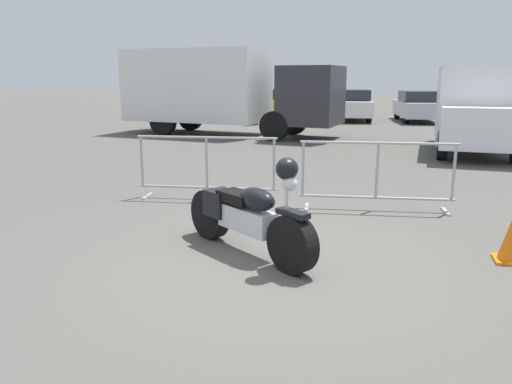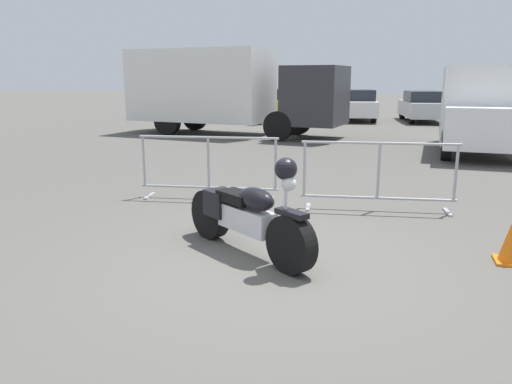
{
  "view_description": "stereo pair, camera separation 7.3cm",
  "coord_description": "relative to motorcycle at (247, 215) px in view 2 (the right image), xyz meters",
  "views": [
    {
      "loc": [
        1.21,
        -5.07,
        2.02
      ],
      "look_at": [
        -0.33,
        0.67,
        0.65
      ],
      "focal_mm": 35.0,
      "sensor_mm": 36.0,
      "label": 1
    },
    {
      "loc": [
        1.28,
        -5.05,
        2.02
      ],
      "look_at": [
        -0.33,
        0.67,
        0.65
      ],
      "focal_mm": 35.0,
      "sensor_mm": 36.0,
      "label": 2
    }
  ],
  "objects": [
    {
      "name": "parked_car_white",
      "position": [
        -0.32,
        19.2,
        0.27
      ],
      "size": [
        2.33,
        4.47,
        1.45
      ],
      "rotation": [
        0.0,
        0.0,
        1.72
      ],
      "color": "white",
      "rests_on": "ground"
    },
    {
      "name": "crowd_barrier_far",
      "position": [
        1.39,
        2.39,
        0.09
      ],
      "size": [
        2.35,
        0.71,
        1.07
      ],
      "rotation": [
        0.0,
        0.0,
        0.13
      ],
      "color": "#9EA0A5",
      "rests_on": "ground"
    },
    {
      "name": "ground_plane",
      "position": [
        0.33,
        -0.27,
        -0.47
      ],
      "size": [
        120.0,
        120.0,
        0.0
      ],
      "primitive_type": "plane",
      "color": "#54514C"
    },
    {
      "name": "pedestrian",
      "position": [
        -4.1,
        15.62,
        0.45
      ],
      "size": [
        0.48,
        0.48,
        1.69
      ],
      "rotation": [
        0.0,
        0.0,
        3.89
      ],
      "color": "#262838",
      "rests_on": "ground"
    },
    {
      "name": "parked_car_black",
      "position": [
        -9.5,
        19.58,
        0.3
      ],
      "size": [
        2.44,
        4.67,
        1.51
      ],
      "rotation": [
        0.0,
        0.0,
        1.72
      ],
      "color": "black",
      "rests_on": "ground"
    },
    {
      "name": "parked_car_yellow",
      "position": [
        -3.38,
        19.53,
        0.27
      ],
      "size": [
        2.35,
        4.5,
        1.46
      ],
      "rotation": [
        0.0,
        0.0,
        1.72
      ],
      "color": "yellow",
      "rests_on": "ground"
    },
    {
      "name": "box_truck",
      "position": [
        -4.39,
        11.71,
        1.17
      ],
      "size": [
        7.93,
        3.25,
        2.98
      ],
      "rotation": [
        0.0,
        0.0,
        -0.13
      ],
      "color": "white",
      "rests_on": "ground"
    },
    {
      "name": "delivery_van",
      "position": [
        3.8,
        9.61,
        0.78
      ],
      "size": [
        2.27,
        5.12,
        2.31
      ],
      "rotation": [
        0.0,
        0.0,
        -1.64
      ],
      "color": "white",
      "rests_on": "ground"
    },
    {
      "name": "crowd_barrier_near",
      "position": [
        -1.39,
        2.39,
        0.09
      ],
      "size": [
        2.35,
        0.71,
        1.07
      ],
      "rotation": [
        0.0,
        0.0,
        0.13
      ],
      "color": "#9EA0A5",
      "rests_on": "ground"
    },
    {
      "name": "motorcycle",
      "position": [
        0.0,
        0.0,
        0.0
      ],
      "size": [
        1.86,
        1.4,
        1.22
      ],
      "rotation": [
        0.0,
        0.0,
        -0.62
      ],
      "color": "black",
      "rests_on": "ground"
    },
    {
      "name": "parked_car_silver",
      "position": [
        2.73,
        19.27,
        0.25
      ],
      "size": [
        2.26,
        4.34,
        1.4
      ],
      "rotation": [
        0.0,
        0.0,
        1.72
      ],
      "color": "#B7BABF",
      "rests_on": "ground"
    },
    {
      "name": "parked_car_blue",
      "position": [
        -6.44,
        19.02,
        0.27
      ],
      "size": [
        2.34,
        4.48,
        1.45
      ],
      "rotation": [
        0.0,
        0.0,
        1.72
      ],
      "color": "#284799",
      "rests_on": "ground"
    }
  ]
}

